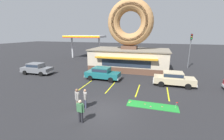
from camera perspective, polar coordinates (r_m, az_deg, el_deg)
ground_plane at (r=12.02m, az=-2.82°, el=-15.23°), size 160.00×160.00×0.00m
donut_shop_building at (r=24.29m, az=6.64°, el=8.85°), size 12.30×6.75×10.96m
putting_mat at (r=13.12m, az=15.03°, el=-13.01°), size 4.10×1.20×0.03m
mini_donut_near_left at (r=13.41m, az=7.09°, el=-11.83°), size 0.13×0.13×0.04m
mini_donut_near_right at (r=13.22m, az=12.41°, el=-12.48°), size 0.13×0.13×0.04m
mini_donut_mid_left at (r=13.12m, az=18.56°, el=-13.11°), size 0.13×0.13×0.04m
mini_donut_mid_centre at (r=12.88m, az=14.53°, el=-13.34°), size 0.13×0.13×0.04m
mini_donut_mid_right at (r=13.27m, az=6.63°, el=-12.11°), size 0.13×0.13×0.04m
golf_ball at (r=13.06m, az=12.53°, el=-12.81°), size 0.04×0.04×0.04m
putting_flag_pin at (r=13.12m, az=23.36°, el=-11.68°), size 0.13×0.01×0.55m
car_teal at (r=19.24m, az=-3.70°, el=-1.10°), size 4.60×2.07×1.60m
car_grey at (r=24.43m, az=-26.80°, el=0.65°), size 4.61×2.08×1.60m
car_champagne at (r=18.36m, az=22.40°, el=-2.89°), size 4.56×1.98×1.60m
pedestrian_blue_sweater_man at (r=11.95m, az=-13.11°, el=-10.49°), size 0.44×0.45×1.76m
pedestrian_hooded_kid at (r=10.45m, az=-11.94°, el=-14.73°), size 0.59×0.28×1.62m
pedestrian_leather_jacket_man at (r=12.26m, az=-10.17°, el=-10.31°), size 0.40×0.53×1.58m
trash_bin at (r=21.55m, az=22.91°, el=-1.58°), size 0.57×0.57×0.97m
traffic_light_pole at (r=28.27m, az=27.67°, el=8.02°), size 0.28×0.47×5.80m
gas_station_canopy at (r=36.02m, az=-10.29°, el=12.14°), size 9.00×4.46×5.30m
parking_stripe_far_left at (r=17.72m, az=-9.94°, el=-5.56°), size 0.12×3.60×0.01m
parking_stripe_left at (r=16.65m, az=-0.59°, el=-6.64°), size 0.12×3.60×0.01m
parking_stripe_mid_left at (r=16.07m, az=9.77°, el=-7.63°), size 0.12×3.60×0.01m
parking_stripe_centre at (r=16.05m, az=20.57°, el=-8.39°), size 0.12×3.60×0.01m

